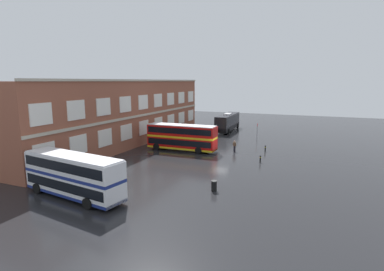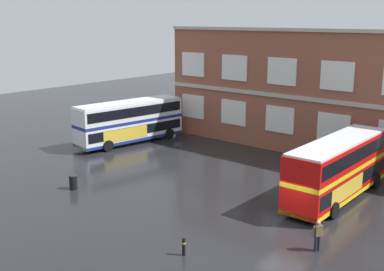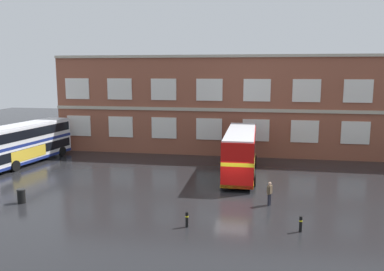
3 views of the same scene
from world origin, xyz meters
TOP-DOWN VIEW (x-y plane):
  - ground_plane at (0.00, 2.00)m, footprint 120.00×120.00m
  - brick_terminal_building at (1.50, 17.98)m, footprint 45.78×8.19m
  - double_decker_near at (-21.43, 7.48)m, footprint 4.12×11.25m
  - double_decker_middle at (0.27, 6.32)m, footprint 2.92×11.02m
  - touring_coach at (21.68, 5.06)m, footprint 12.07×3.16m
  - waiting_passenger at (2.74, -1.54)m, footprint 0.39×0.62m
  - bus_stand_flag at (16.03, -2.50)m, footprint 0.44×0.10m
  - station_litter_bin at (-14.76, -4.09)m, footprint 0.60×0.60m
  - safety_bollard_west at (-2.26, -6.41)m, footprint 0.19×0.19m
  - safety_bollard_east at (4.48, -5.97)m, footprint 0.19×0.19m

SIDE VIEW (x-z plane):
  - ground_plane at x=0.00m, z-range 0.00..0.00m
  - safety_bollard_west at x=-2.26m, z-range 0.02..0.97m
  - safety_bollard_east at x=4.48m, z-range 0.02..0.97m
  - station_litter_bin at x=-14.76m, z-range 0.01..1.04m
  - waiting_passenger at x=2.74m, z-range 0.08..1.78m
  - bus_stand_flag at x=16.03m, z-range 0.29..2.99m
  - touring_coach at x=21.68m, z-range 0.01..3.81m
  - double_decker_near at x=-21.43m, z-range 0.11..4.18m
  - double_decker_middle at x=0.27m, z-range 0.11..4.18m
  - brick_terminal_building at x=1.50m, z-range -0.15..10.90m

